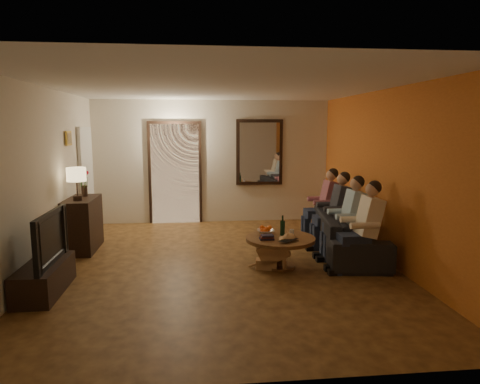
{
  "coord_description": "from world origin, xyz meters",
  "views": [
    {
      "loc": [
        -0.38,
        -6.13,
        2.03
      ],
      "look_at": [
        0.3,
        0.3,
        1.05
      ],
      "focal_mm": 32.0,
      "sensor_mm": 36.0,
      "label": 1
    }
  ],
  "objects": [
    {
      "name": "floor",
      "position": [
        0.0,
        0.0,
        0.0
      ],
      "size": [
        5.0,
        6.0,
        0.01
      ],
      "primitive_type": "cube",
      "color": "#432A12",
      "rests_on": "ground"
    },
    {
      "name": "ceiling",
      "position": [
        0.0,
        0.0,
        2.6
      ],
      "size": [
        5.0,
        6.0,
        0.01
      ],
      "primitive_type": "cube",
      "color": "white",
      "rests_on": "back_wall"
    },
    {
      "name": "back_wall",
      "position": [
        0.0,
        3.0,
        1.3
      ],
      "size": [
        5.0,
        0.02,
        2.6
      ],
      "primitive_type": "cube",
      "color": "beige",
      "rests_on": "floor"
    },
    {
      "name": "front_wall",
      "position": [
        0.0,
        -3.0,
        1.3
      ],
      "size": [
        5.0,
        0.02,
        2.6
      ],
      "primitive_type": "cube",
      "color": "beige",
      "rests_on": "floor"
    },
    {
      "name": "left_wall",
      "position": [
        -2.5,
        0.0,
        1.3
      ],
      "size": [
        0.02,
        6.0,
        2.6
      ],
      "primitive_type": "cube",
      "color": "beige",
      "rests_on": "floor"
    },
    {
      "name": "right_wall",
      "position": [
        2.5,
        0.0,
        1.3
      ],
      "size": [
        0.02,
        6.0,
        2.6
      ],
      "primitive_type": "cube",
      "color": "beige",
      "rests_on": "floor"
    },
    {
      "name": "orange_accent",
      "position": [
        2.49,
        0.0,
        1.3
      ],
      "size": [
        0.01,
        6.0,
        2.6
      ],
      "primitive_type": "cube",
      "color": "#C45E21",
      "rests_on": "right_wall"
    },
    {
      "name": "kitchen_doorway",
      "position": [
        -0.8,
        2.98,
        1.05
      ],
      "size": [
        1.0,
        0.06,
        2.1
      ],
      "primitive_type": "cube",
      "color": "#FFE0A5",
      "rests_on": "floor"
    },
    {
      "name": "door_trim",
      "position": [
        -0.8,
        2.97,
        1.05
      ],
      "size": [
        1.12,
        0.04,
        2.22
      ],
      "primitive_type": "cube",
      "color": "black",
      "rests_on": "floor"
    },
    {
      "name": "fridge_glimpse",
      "position": [
        -0.55,
        2.98,
        0.9
      ],
      "size": [
        0.45,
        0.03,
        1.7
      ],
      "primitive_type": "cube",
      "color": "silver",
      "rests_on": "floor"
    },
    {
      "name": "mirror_frame",
      "position": [
        1.0,
        2.96,
        1.5
      ],
      "size": [
        1.0,
        0.05,
        1.4
      ],
      "primitive_type": "cube",
      "color": "black",
      "rests_on": "back_wall"
    },
    {
      "name": "mirror_glass",
      "position": [
        1.0,
        2.93,
        1.5
      ],
      "size": [
        0.86,
        0.02,
        1.26
      ],
      "primitive_type": "cube",
      "color": "white",
      "rests_on": "back_wall"
    },
    {
      "name": "white_door",
      "position": [
        -2.46,
        2.3,
        1.02
      ],
      "size": [
        0.06,
        0.85,
        2.04
      ],
      "primitive_type": "cube",
      "color": "white",
      "rests_on": "floor"
    },
    {
      "name": "framed_art",
      "position": [
        -2.47,
        1.3,
        1.85
      ],
      "size": [
        0.03,
        0.28,
        0.24
      ],
      "primitive_type": "cube",
      "color": "#B28C33",
      "rests_on": "left_wall"
    },
    {
      "name": "art_canvas",
      "position": [
        -2.46,
        1.3,
        1.85
      ],
      "size": [
        0.01,
        0.22,
        0.18
      ],
      "primitive_type": "cube",
      "color": "brown",
      "rests_on": "left_wall"
    },
    {
      "name": "dresser",
      "position": [
        -2.25,
        1.04,
        0.44
      ],
      "size": [
        0.45,
        0.98,
        0.87
      ],
      "primitive_type": "cube",
      "color": "black",
      "rests_on": "floor"
    },
    {
      "name": "table_lamp",
      "position": [
        -2.25,
        0.82,
        1.14
      ],
      "size": [
        0.3,
        0.3,
        0.54
      ],
      "primitive_type": null,
      "color": "beige",
      "rests_on": "dresser"
    },
    {
      "name": "flower_vase",
      "position": [
        -2.25,
        1.26,
        1.09
      ],
      "size": [
        0.14,
        0.14,
        0.44
      ],
      "primitive_type": null,
      "color": "red",
      "rests_on": "dresser"
    },
    {
      "name": "tv_stand",
      "position": [
        -2.25,
        -0.85,
        0.19
      ],
      "size": [
        0.45,
        1.12,
        0.37
      ],
      "primitive_type": "cube",
      "color": "black",
      "rests_on": "floor"
    },
    {
      "name": "tv",
      "position": [
        -2.25,
        -0.85,
        0.7
      ],
      "size": [
        1.12,
        0.15,
        0.64
      ],
      "primitive_type": "imported",
      "rotation": [
        0.0,
        0.0,
        1.57
      ],
      "color": "black",
      "rests_on": "tv_stand"
    },
    {
      "name": "sofa",
      "position": [
        2.07,
        0.39,
        0.32
      ],
      "size": [
        2.33,
        1.18,
        0.65
      ],
      "primitive_type": "imported",
      "rotation": [
        0.0,
        0.0,
        1.43
      ],
      "color": "black",
      "rests_on": "floor"
    },
    {
      "name": "person_a",
      "position": [
        1.97,
        -0.51,
        0.6
      ],
      "size": [
        0.6,
        0.4,
        1.2
      ],
      "primitive_type": null,
      "color": "tan",
      "rests_on": "sofa"
    },
    {
      "name": "person_b",
      "position": [
        1.97,
        0.09,
        0.6
      ],
      "size": [
        0.6,
        0.4,
        1.2
      ],
      "primitive_type": null,
      "color": "tan",
      "rests_on": "sofa"
    },
    {
      "name": "person_c",
      "position": [
        1.97,
        0.69,
        0.6
      ],
      "size": [
        0.6,
        0.4,
        1.2
      ],
      "primitive_type": null,
      "color": "tan",
      "rests_on": "sofa"
    },
    {
      "name": "person_d",
      "position": [
        1.97,
        1.29,
        0.6
      ],
      "size": [
        0.6,
        0.4,
        1.2
      ],
      "primitive_type": null,
      "color": "tan",
      "rests_on": "sofa"
    },
    {
      "name": "dog",
      "position": [
        0.73,
        -0.26,
        0.28
      ],
      "size": [
        0.6,
        0.35,
        0.56
      ],
      "primitive_type": null,
      "rotation": [
        0.0,
        0.0,
        -0.21
      ],
      "color": "#AF7750",
      "rests_on": "floor"
    },
    {
      "name": "coffee_table",
      "position": [
        0.84,
        -0.19,
        0.23
      ],
      "size": [
        1.04,
        1.04,
        0.45
      ],
      "primitive_type": "cylinder",
      "rotation": [
        0.0,
        0.0,
        0.03
      ],
      "color": "#5A301B",
      "rests_on": "floor"
    },
    {
      "name": "bowl",
      "position": [
        0.66,
        0.03,
        0.48
      ],
      "size": [
        0.26,
        0.26,
        0.06
      ],
      "primitive_type": "imported",
      "color": "white",
      "rests_on": "coffee_table"
    },
    {
      "name": "oranges",
      "position": [
        0.66,
        0.03,
        0.55
      ],
      "size": [
        0.2,
        0.2,
        0.08
      ],
      "primitive_type": null,
      "color": "#ED5313",
      "rests_on": "bowl"
    },
    {
      "name": "wine_bottle",
      "position": [
        0.89,
        -0.09,
        0.6
      ],
      "size": [
        0.07,
        0.07,
        0.31
      ],
      "primitive_type": null,
      "color": "black",
      "rests_on": "coffee_table"
    },
    {
      "name": "wine_glass",
      "position": [
        1.02,
        -0.14,
        0.5
      ],
      "size": [
        0.06,
        0.06,
        0.1
      ],
      "primitive_type": "cylinder",
      "color": "silver",
      "rests_on": "coffee_table"
    },
    {
      "name": "book_stack",
      "position": [
        0.62,
        -0.29,
        0.48
      ],
      "size": [
        0.2,
        0.15,
        0.07
      ],
      "primitive_type": null,
      "color": "black",
      "rests_on": "coffee_table"
    },
    {
      "name": "laptop",
      "position": [
        0.94,
        -0.47,
        0.46
      ],
      "size": [
        0.38,
        0.38,
        0.03
      ],
      "primitive_type": "imported",
      "rotation": [
        0.0,
        0.0,
        0.78
      ],
      "color": "black",
      "rests_on": "coffee_table"
    }
  ]
}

